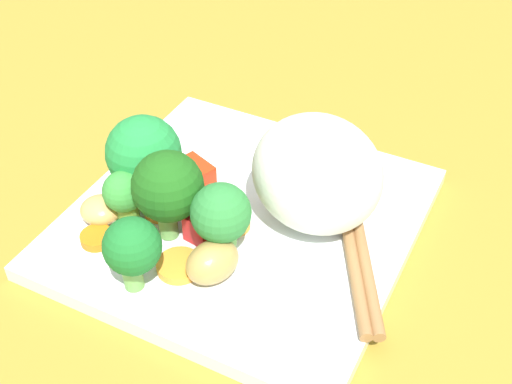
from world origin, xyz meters
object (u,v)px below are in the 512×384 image
object	(u,v)px
square_plate	(243,221)
chopstick_pair	(351,220)
rice_mound	(317,173)
carrot_slice_1	(133,246)
broccoli_floret_2	(124,195)

from	to	relation	value
square_plate	chopstick_pair	bearing A→B (deg)	-68.92
rice_mound	carrot_slice_1	bearing A→B (deg)	132.70
square_plate	rice_mound	bearing A→B (deg)	-63.33
square_plate	chopstick_pair	world-z (taller)	chopstick_pair
carrot_slice_1	square_plate	bearing A→B (deg)	-37.36
rice_mound	square_plate	bearing A→B (deg)	116.67
carrot_slice_1	chopstick_pair	size ratio (longest dim) A/B	0.16
square_plate	broccoli_floret_2	xyz separation A→B (cm)	(-4.69, 7.18, 3.29)
broccoli_floret_2	chopstick_pair	distance (cm)	16.75
broccoli_floret_2	carrot_slice_1	distance (cm)	3.75
square_plate	chopstick_pair	distance (cm)	8.19
square_plate	broccoli_floret_2	distance (cm)	9.19
chopstick_pair	square_plate	bearing A→B (deg)	81.72
square_plate	chopstick_pair	size ratio (longest dim) A/B	1.26
chopstick_pair	carrot_slice_1	bearing A→B (deg)	97.93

